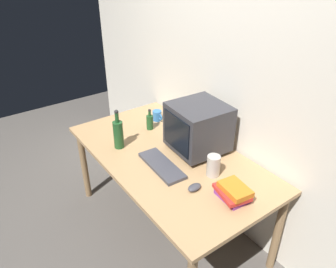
# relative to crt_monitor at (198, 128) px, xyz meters

# --- Properties ---
(ground_plane) EXTENTS (6.00, 6.00, 0.00)m
(ground_plane) POSITION_rel_crt_monitor_xyz_m (-0.07, -0.22, -0.93)
(ground_plane) COLOR #56514C
(back_wall) EXTENTS (4.00, 0.08, 2.50)m
(back_wall) POSITION_rel_crt_monitor_xyz_m (-0.07, 0.29, 0.32)
(back_wall) COLOR silver
(back_wall) RESTS_ON ground
(desk) EXTENTS (1.66, 0.90, 0.74)m
(desk) POSITION_rel_crt_monitor_xyz_m (-0.07, -0.22, -0.27)
(desk) COLOR tan
(desk) RESTS_ON ground
(crt_monitor) EXTENTS (0.41, 0.41, 0.37)m
(crt_monitor) POSITION_rel_crt_monitor_xyz_m (0.00, 0.00, 0.00)
(crt_monitor) COLOR #333338
(crt_monitor) RESTS_ON desk
(keyboard) EXTENTS (0.43, 0.17, 0.02)m
(keyboard) POSITION_rel_crt_monitor_xyz_m (0.03, -0.34, -0.18)
(keyboard) COLOR #3F3F47
(keyboard) RESTS_ON desk
(computer_mouse) EXTENTS (0.07, 0.11, 0.04)m
(computer_mouse) POSITION_rel_crt_monitor_xyz_m (0.35, -0.31, -0.17)
(computer_mouse) COLOR #3F3F47
(computer_mouse) RESTS_ON desk
(bottle_tall) EXTENTS (0.08, 0.08, 0.32)m
(bottle_tall) POSITION_rel_crt_monitor_xyz_m (-0.38, -0.46, -0.07)
(bottle_tall) COLOR #1E4C23
(bottle_tall) RESTS_ON desk
(bottle_short) EXTENTS (0.06, 0.06, 0.19)m
(bottle_short) POSITION_rel_crt_monitor_xyz_m (-0.48, -0.11, -0.12)
(bottle_short) COLOR #1E4C23
(bottle_short) RESTS_ON desk
(book_stack) EXTENTS (0.25, 0.20, 0.10)m
(book_stack) POSITION_rel_crt_monitor_xyz_m (0.55, -0.18, -0.15)
(book_stack) COLOR #843893
(book_stack) RESTS_ON desk
(mug) EXTENTS (0.12, 0.08, 0.09)m
(mug) POSITION_rel_crt_monitor_xyz_m (-0.57, 0.02, -0.15)
(mug) COLOR #3370B2
(mug) RESTS_ON desk
(metal_canister) EXTENTS (0.09, 0.09, 0.15)m
(metal_canister) POSITION_rel_crt_monitor_xyz_m (0.30, -0.11, -0.12)
(metal_canister) COLOR #B7B2A8
(metal_canister) RESTS_ON desk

